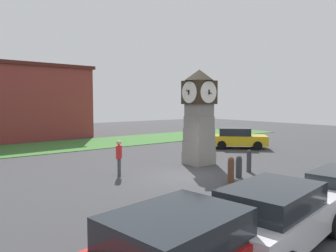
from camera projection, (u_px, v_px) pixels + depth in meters
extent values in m
plane|color=#38383A|center=(187.00, 176.00, 15.21)|extent=(73.81, 73.81, 0.00)
cube|color=gray|center=(199.00, 158.00, 18.13)|extent=(1.36, 1.36, 0.66)
cube|color=gray|center=(199.00, 146.00, 18.08)|extent=(1.31, 1.31, 0.66)
cube|color=gray|center=(199.00, 134.00, 18.03)|extent=(1.26, 1.26, 0.66)
cube|color=gray|center=(199.00, 122.00, 17.98)|extent=(1.21, 1.21, 0.66)
cube|color=gray|center=(199.00, 110.00, 17.93)|extent=(1.15, 1.15, 0.66)
cube|color=#2D2316|center=(199.00, 92.00, 17.85)|extent=(1.41, 1.41, 1.27)
cylinder|color=white|center=(190.00, 93.00, 18.42)|extent=(1.15, 0.04, 1.15)
cube|color=black|center=(190.00, 93.00, 18.45)|extent=(0.06, 0.10, 0.26)
cube|color=black|center=(190.00, 93.00, 18.45)|extent=(0.04, 0.43, 0.04)
cylinder|color=white|center=(209.00, 92.00, 17.28)|extent=(1.15, 0.04, 1.15)
cube|color=black|center=(209.00, 92.00, 17.25)|extent=(0.06, 0.05, 0.26)
cube|color=black|center=(209.00, 92.00, 17.25)|extent=(0.04, 0.41, 0.22)
cylinder|color=white|center=(209.00, 93.00, 18.29)|extent=(0.04, 1.15, 1.15)
cube|color=black|center=(209.00, 93.00, 18.31)|extent=(0.26, 0.06, 0.06)
cube|color=black|center=(209.00, 93.00, 18.31)|extent=(0.11, 0.04, 0.43)
cylinder|color=white|center=(189.00, 92.00, 17.41)|extent=(0.04, 1.15, 1.15)
cube|color=black|center=(189.00, 92.00, 17.39)|extent=(0.06, 0.06, 0.26)
cube|color=black|center=(189.00, 92.00, 17.39)|extent=(0.38, 0.04, 0.27)
pyramid|color=#2D2316|center=(199.00, 75.00, 17.78)|extent=(1.48, 1.48, 0.61)
cylinder|color=brown|center=(231.00, 172.00, 13.87)|extent=(0.28, 0.28, 0.95)
sphere|color=brown|center=(231.00, 160.00, 13.83)|extent=(0.25, 0.25, 0.25)
cylinder|color=#333338|center=(239.00, 168.00, 14.86)|extent=(0.28, 0.28, 0.84)
sphere|color=#333338|center=(239.00, 158.00, 14.82)|extent=(0.26, 0.26, 0.26)
cylinder|color=#333338|center=(249.00, 162.00, 16.06)|extent=(0.23, 0.23, 0.97)
sphere|color=#333338|center=(249.00, 152.00, 16.02)|extent=(0.20, 0.20, 0.20)
cube|color=#1E2328|center=(176.00, 228.00, 5.74)|extent=(2.68, 2.17, 0.57)
cylinder|color=black|center=(195.00, 236.00, 7.68)|extent=(0.67, 0.32, 0.64)
cube|color=silver|center=(278.00, 220.00, 7.82)|extent=(4.78, 2.49, 0.74)
cube|color=#1E2328|center=(272.00, 197.00, 7.52)|extent=(2.73, 2.01, 0.52)
cylinder|color=black|center=(271.00, 211.00, 9.44)|extent=(0.67, 0.32, 0.64)
cylinder|color=black|center=(334.00, 226.00, 8.30)|extent=(0.67, 0.32, 0.64)
cylinder|color=black|center=(215.00, 241.00, 7.39)|extent=(0.67, 0.32, 0.64)
cylinder|color=black|center=(332.00, 190.00, 11.69)|extent=(0.67, 0.32, 0.64)
cylinder|color=black|center=(305.00, 207.00, 9.78)|extent=(0.67, 0.32, 0.64)
cube|color=gold|center=(238.00, 140.00, 24.19)|extent=(4.22, 4.18, 0.69)
cube|color=#1E2328|center=(234.00, 132.00, 24.18)|extent=(2.81, 2.80, 0.55)
cylinder|color=black|center=(254.00, 143.00, 24.96)|extent=(0.61, 0.60, 0.64)
cylinder|color=black|center=(258.00, 146.00, 23.18)|extent=(0.61, 0.60, 0.64)
cylinder|color=black|center=(221.00, 142.00, 25.24)|extent=(0.61, 0.60, 0.64)
cylinder|color=black|center=(222.00, 145.00, 23.46)|extent=(0.61, 0.60, 0.64)
cylinder|color=#3F3F47|center=(119.00, 167.00, 15.16)|extent=(0.14, 0.14, 0.82)
cylinder|color=#3F3F47|center=(119.00, 167.00, 15.36)|extent=(0.14, 0.14, 0.82)
cube|color=red|center=(119.00, 152.00, 15.20)|extent=(0.43, 0.46, 0.61)
sphere|color=tan|center=(119.00, 143.00, 15.17)|extent=(0.22, 0.22, 0.22)
cube|color=#386B2D|center=(71.00, 145.00, 25.69)|extent=(44.28, 6.61, 0.04)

